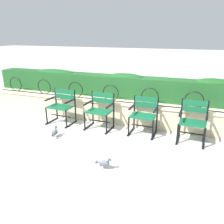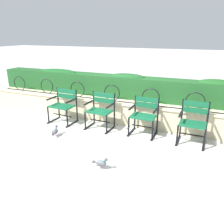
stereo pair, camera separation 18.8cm
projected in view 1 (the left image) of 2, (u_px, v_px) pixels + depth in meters
ground_plane at (109, 138)px, 5.09m from camera, size 60.00×60.00×0.00m
stone_wall at (122, 112)px, 5.84m from camera, size 8.09×0.41×0.58m
iron_arch_fence at (112, 94)px, 5.70m from camera, size 7.53×0.02×0.42m
hedge_row at (127, 86)px, 6.02m from camera, size 7.92×0.49×0.64m
park_chair_leftmost at (62, 105)px, 5.82m from camera, size 0.66×0.56×0.85m
park_chair_centre_left at (100, 110)px, 5.49m from camera, size 0.64×0.55×0.85m
park_chair_centre_right at (144, 114)px, 5.20m from camera, size 0.60×0.53×0.83m
park_chair_rightmost at (193, 120)px, 4.81m from camera, size 0.58×0.54×0.88m
pigeon_near_chairs at (104, 163)px, 3.89m from camera, size 0.29×0.11×0.22m
pigeon_far_side at (55, 132)px, 5.09m from camera, size 0.15×0.29×0.22m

